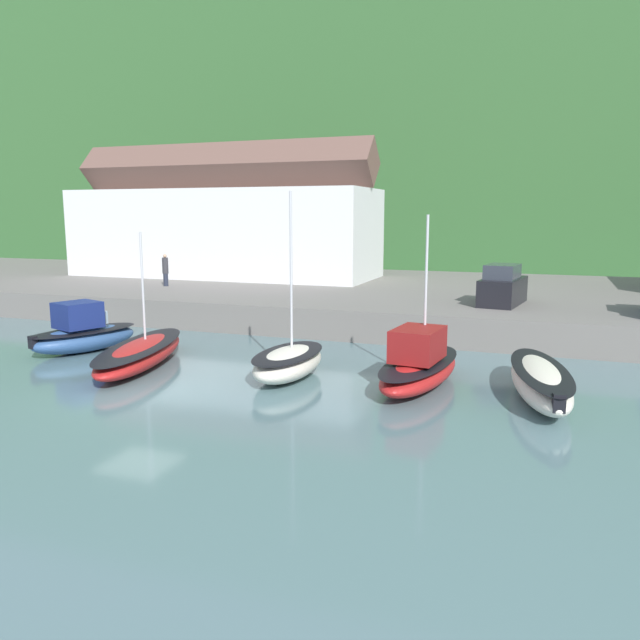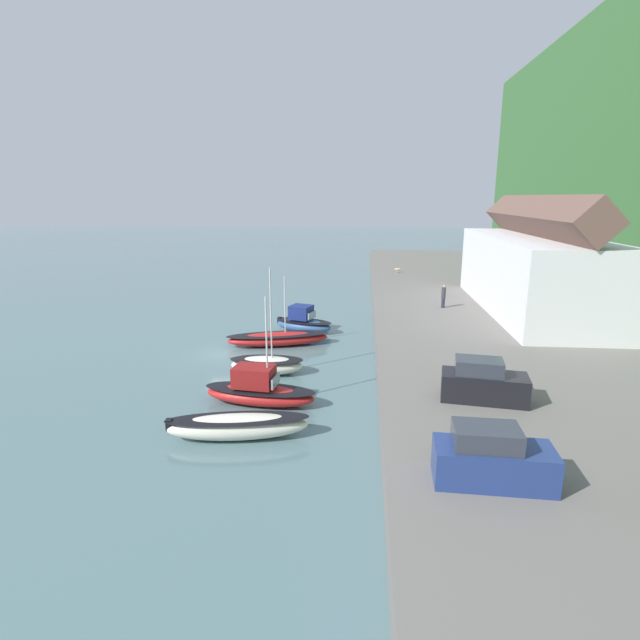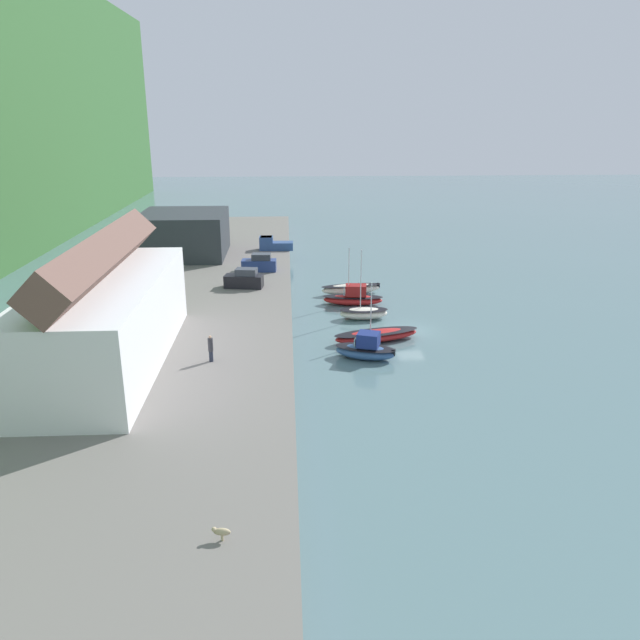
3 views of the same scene
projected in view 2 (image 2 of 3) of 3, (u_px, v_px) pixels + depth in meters
ground_plane at (223, 354)px, 38.03m from camera, size 320.00×320.00×0.00m
quay_promenade at (543, 352)px, 35.79m from camera, size 124.13×23.89×1.58m
harbor_clubhouse at (533, 268)px, 44.57m from camera, size 23.99×8.11×10.21m
moored_boat_0 at (303, 322)px, 43.97m from camera, size 3.85×5.68×2.36m
moored_boat_1 at (278, 338)px, 40.04m from camera, size 4.31×8.51×5.61m
moored_boat_2 at (267, 365)px, 33.60m from camera, size 2.32×4.99×7.22m
moored_boat_3 at (259, 391)px, 28.63m from camera, size 2.92×6.78×6.33m
moored_boat_4 at (237, 426)px, 24.58m from camera, size 2.99×7.30×1.23m
parked_car_0 at (492, 459)px, 17.88m from camera, size 1.98×4.27×2.16m
parked_car_1 at (483, 383)px, 25.16m from camera, size 2.40×4.42×2.16m
person_on_quay at (443, 296)px, 46.16m from camera, size 0.40×0.40×2.14m
dog_on_quay at (398, 269)px, 67.57m from camera, size 0.41×0.88×0.68m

